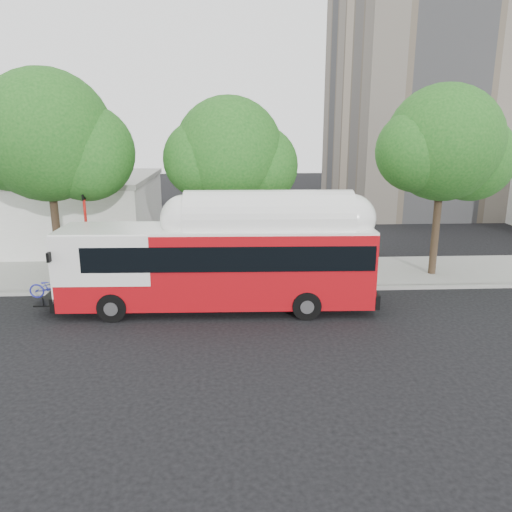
{
  "coord_description": "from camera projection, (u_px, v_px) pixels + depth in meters",
  "views": [
    {
      "loc": [
        -0.92,
        -17.48,
        7.32
      ],
      "look_at": [
        0.11,
        3.0,
        1.89
      ],
      "focal_mm": 35.0,
      "sensor_mm": 36.0,
      "label": 1
    }
  ],
  "objects": [
    {
      "name": "signal_pole",
      "position": [
        88.0,
        242.0,
        22.18
      ],
      "size": [
        0.12,
        0.41,
        4.38
      ],
      "color": "red",
      "rests_on": "ground"
    },
    {
      "name": "sidewalk",
      "position": [
        250.0,
        273.0,
        25.05
      ],
      "size": [
        60.0,
        5.0,
        0.15
      ],
      "primitive_type": "cube",
      "color": "gray",
      "rests_on": "ground"
    },
    {
      "name": "red_curb_segment",
      "position": [
        186.0,
        291.0,
        22.39
      ],
      "size": [
        10.0,
        0.32,
        0.16
      ],
      "primitive_type": "cube",
      "color": "maroon",
      "rests_on": "ground"
    },
    {
      "name": "curb_strip",
      "position": [
        253.0,
        290.0,
        22.54
      ],
      "size": [
        60.0,
        0.3,
        0.15
      ],
      "primitive_type": "cube",
      "color": "gray",
      "rests_on": "ground"
    },
    {
      "name": "street_tree_left",
      "position": [
        58.0,
        141.0,
        22.06
      ],
      "size": [
        6.67,
        5.8,
        9.74
      ],
      "color": "#2D2116",
      "rests_on": "ground"
    },
    {
      "name": "ground",
      "position": [
        257.0,
        325.0,
        18.79
      ],
      "size": [
        120.0,
        120.0,
        0.0
      ],
      "primitive_type": "plane",
      "color": "black",
      "rests_on": "ground"
    },
    {
      "name": "street_tree_right",
      "position": [
        452.0,
        148.0,
        23.31
      ],
      "size": [
        6.21,
        5.4,
        9.18
      ],
      "color": "#2D2116",
      "rests_on": "ground"
    },
    {
      "name": "transit_bus",
      "position": [
        220.0,
        266.0,
        19.96
      ],
      "size": [
        13.25,
        3.06,
        3.9
      ],
      "rotation": [
        0.0,
        0.0,
        -0.02
      ],
      "color": "#AD0C12",
      "rests_on": "ground"
    },
    {
      "name": "street_tree_mid",
      "position": [
        238.0,
        156.0,
        23.1
      ],
      "size": [
        5.75,
        5.0,
        8.62
      ],
      "color": "#2D2116",
      "rests_on": "ground"
    },
    {
      "name": "low_commercial_bldg",
      "position": [
        22.0,
        210.0,
        31.08
      ],
      "size": [
        16.2,
        10.2,
        4.25
      ],
      "color": "silver",
      "rests_on": "ground"
    }
  ]
}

